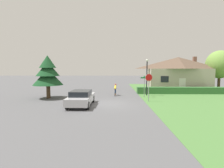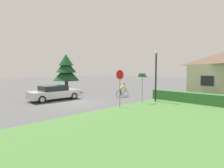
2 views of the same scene
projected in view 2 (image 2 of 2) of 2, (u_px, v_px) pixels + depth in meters
name	position (u px, v px, depth m)	size (l,w,h in m)	color
ground_plane	(74.00, 102.00, 15.25)	(140.00, 140.00, 0.00)	#515154
hedge_row	(223.00, 101.00, 13.28)	(11.75, 0.90, 0.89)	#387038
sedan_left_lane	(54.00, 93.00, 16.31)	(2.00, 4.57, 1.37)	#BCBCC1
cyclist	(122.00, 90.00, 18.33)	(0.44, 1.75, 1.46)	black
stop_sign	(120.00, 81.00, 13.02)	(0.75, 0.07, 2.82)	gray
street_lamp	(156.00, 71.00, 15.48)	(0.29, 0.29, 4.59)	black
street_name_sign	(142.00, 82.00, 15.00)	(0.90, 0.90, 2.52)	gray
conifer_tall_near	(66.00, 69.00, 22.04)	(3.30, 3.30, 4.84)	#4C3823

